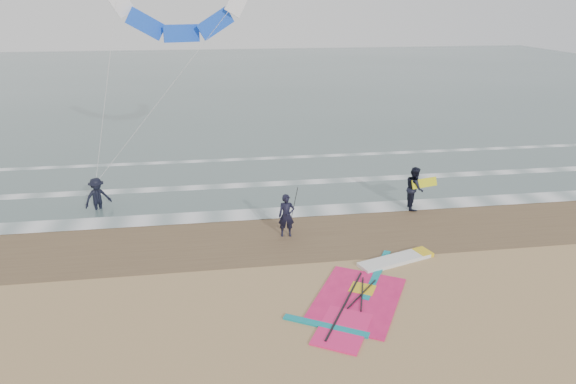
{
  "coord_description": "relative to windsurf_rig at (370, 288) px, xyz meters",
  "views": [
    {
      "loc": [
        -3.03,
        -12.47,
        8.86
      ],
      "look_at": [
        -0.43,
        5.0,
        2.2
      ],
      "focal_mm": 32.0,
      "sensor_mm": 36.0,
      "label": 1
    }
  ],
  "objects": [
    {
      "name": "ground",
      "position": [
        -1.75,
        -1.49,
        -0.04
      ],
      "size": [
        120.0,
        120.0,
        0.0
      ],
      "primitive_type": "plane",
      "color": "tan",
      "rests_on": "ground"
    },
    {
      "name": "sea_water",
      "position": [
        -1.75,
        46.51,
        -0.03
      ],
      "size": [
        120.0,
        80.0,
        0.02
      ],
      "primitive_type": "cube",
      "color": "#47605E",
      "rests_on": "ground"
    },
    {
      "name": "wet_sand_band",
      "position": [
        -1.75,
        4.51,
        -0.03
      ],
      "size": [
        120.0,
        5.0,
        0.01
      ],
      "primitive_type": "cube",
      "color": "brown",
      "rests_on": "ground"
    },
    {
      "name": "foam_waterline",
      "position": [
        -1.75,
        8.95,
        -0.01
      ],
      "size": [
        120.0,
        9.15,
        0.02
      ],
      "color": "white",
      "rests_on": "ground"
    },
    {
      "name": "windsurf_rig",
      "position": [
        0.0,
        0.0,
        0.0
      ],
      "size": [
        6.03,
        5.71,
        0.14
      ],
      "color": "white",
      "rests_on": "ground"
    },
    {
      "name": "person_standing",
      "position": [
        -2.11,
        4.39,
        0.83
      ],
      "size": [
        0.66,
        0.46,
        1.75
      ],
      "primitive_type": "imported",
      "rotation": [
        0.0,
        0.0,
        -0.07
      ],
      "color": "black",
      "rests_on": "ground"
    },
    {
      "name": "person_walking",
      "position": [
        3.94,
        6.39,
        0.94
      ],
      "size": [
        0.88,
        1.05,
        1.95
      ],
      "primitive_type": "imported",
      "rotation": [
        0.0,
        0.0,
        1.41
      ],
      "color": "black",
      "rests_on": "ground"
    },
    {
      "name": "person_wading",
      "position": [
        -10.03,
        8.27,
        0.89
      ],
      "size": [
        1.38,
        1.25,
        1.86
      ],
      "primitive_type": "imported",
      "rotation": [
        0.0,
        0.0,
        0.6
      ],
      "color": "black",
      "rests_on": "ground"
    },
    {
      "name": "held_pole",
      "position": [
        -1.81,
        4.39,
        1.24
      ],
      "size": [
        0.17,
        0.86,
        1.82
      ],
      "color": "black",
      "rests_on": "ground"
    },
    {
      "name": "carried_kiteboard",
      "position": [
        4.34,
        6.29,
        1.2
      ],
      "size": [
        1.3,
        0.51,
        0.39
      ],
      "color": "yellow",
      "rests_on": "ground"
    },
    {
      "name": "surf_kite",
      "position": [
        -5.99,
        10.6,
        8.12
      ],
      "size": [
        7.44,
        2.65,
        8.58
      ],
      "color": "white",
      "rests_on": "ground"
    }
  ]
}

